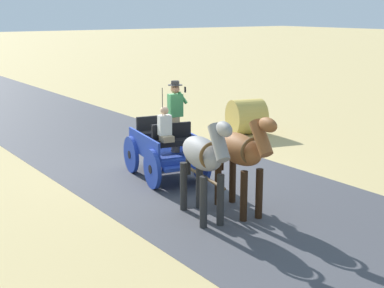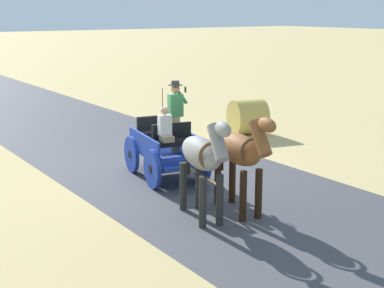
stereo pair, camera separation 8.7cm
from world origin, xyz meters
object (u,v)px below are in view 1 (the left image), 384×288
object	(u,v)px
horse_near_side	(241,152)
horse_off_side	(204,157)
horse_drawn_carriage	(166,147)
hay_bale	(247,117)

from	to	relation	value
horse_near_side	horse_off_side	xyz separation A→B (m)	(0.85, -0.15, 0.00)
horse_drawn_carriage	hay_bale	xyz separation A→B (m)	(-5.06, -2.84, -0.22)
horse_near_side	horse_off_side	world-z (taller)	same
horse_off_side	hay_bale	size ratio (longest dim) A/B	1.84
horse_drawn_carriage	horse_off_side	size ratio (longest dim) A/B	2.04
horse_off_side	hay_bale	bearing A→B (deg)	-136.28
horse_drawn_carriage	hay_bale	bearing A→B (deg)	-150.69
horse_near_side	horse_off_side	distance (m)	0.87
horse_drawn_carriage	horse_near_side	size ratio (longest dim) A/B	2.04
horse_drawn_carriage	horse_near_side	bearing A→B (deg)	88.16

